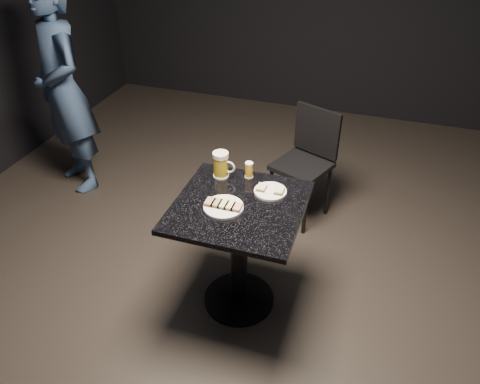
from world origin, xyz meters
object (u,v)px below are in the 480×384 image
Objects in this scene: plate_large at (223,207)px; chair at (307,157)px; patron at (63,90)px; beer_tumbler at (249,170)px; table at (239,239)px; plate_small at (270,191)px; beer_mug at (221,165)px.

chair reaches higher than plate_large.
beer_tumbler is at bearing 12.99° from patron.
beer_tumbler is at bearing -105.69° from chair.
table is 0.88× the size of chair.
plate_small is at bearing -93.41° from chair.
chair is at bearing 37.39° from patron.
patron is at bearing -175.03° from chair.
patron is 1.67m from beer_mug.
beer_mug is 0.19× the size of chair.
beer_tumbler is (1.70, -0.60, -0.05)m from patron.
plate_small is 1.88× the size of beer_tumbler.
beer_tumbler reaches higher than plate_large.
plate_large is 1.18× the size of plate_small.
chair is at bearing 80.00° from table.
plate_large is 1.90m from patron.
chair is (0.21, 0.76, -0.30)m from beer_tumbler.
beer_mug is (-0.32, 0.07, 0.07)m from plate_small.
chair reaches higher than plate_small.
plate_large is at bearing -132.21° from plate_small.
beer_mug is at bearing -165.12° from beer_tumbler.
table is 7.65× the size of beer_tumbler.
patron is (-1.86, 0.71, 0.09)m from plate_small.
table is 1.06m from chair.
table is at bearing 39.09° from plate_large.
table is 0.41m from beer_tumbler.
patron reaches higher than plate_small.
patron reaches higher than table.
plate_large is at bearing -96.47° from beer_tumbler.
chair is (1.91, 0.17, -0.35)m from patron.
plate_small is 0.34m from beer_mug.
chair is (0.18, 1.05, -0.01)m from table.
beer_mug is (1.54, -0.64, -0.02)m from patron.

